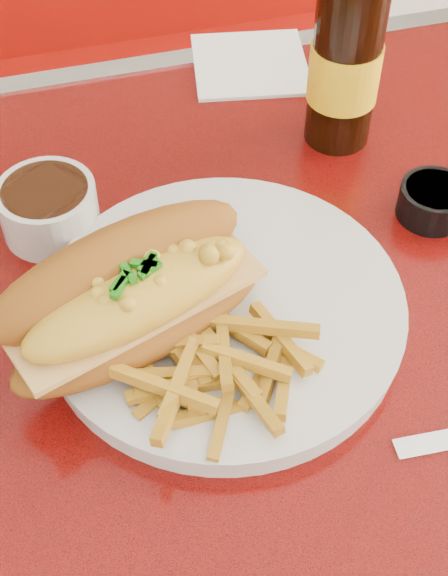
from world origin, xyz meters
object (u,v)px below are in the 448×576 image
object	(u,v)px
booth_bench_far	(109,162)
gravy_ramekin	(49,208)
dinner_plate	(224,309)
beer_bottle	(347,49)
fork	(231,361)
sauce_cup_right	(433,200)
mac_hoagie	(132,296)
diner_table	(217,426)

from	to	relation	value
booth_bench_far	gravy_ramekin	xyz separation A→B (m)	(-0.12, -0.65, 0.51)
dinner_plate	beer_bottle	size ratio (longest dim) A/B	1.14
fork	sauce_cup_right	size ratio (longest dim) A/B	1.72
fork	sauce_cup_right	xyz separation A→B (m)	(0.24, 0.13, -0.00)
booth_bench_far	sauce_cup_right	distance (m)	0.92
dinner_plate	fork	bearing A→B (deg)	-100.29
dinner_plate	mac_hoagie	world-z (taller)	mac_hoagie
booth_bench_far	fork	size ratio (longest dim) A/B	8.13
dinner_plate	mac_hoagie	size ratio (longest dim) A/B	1.28
dinner_plate	gravy_ramekin	size ratio (longest dim) A/B	3.02
diner_table	booth_bench_far	bearing A→B (deg)	90.00
diner_table	sauce_cup_right	size ratio (longest dim) A/B	14.31
booth_bench_far	sauce_cup_right	bearing A→B (deg)	-71.98
diner_table	sauce_cup_right	xyz separation A→B (m)	(0.24, 0.08, 0.18)
dinner_plate	gravy_ramekin	world-z (taller)	gravy_ramekin
diner_table	fork	bearing A→B (deg)	-90.68
fork	beer_bottle	distance (m)	0.34
booth_bench_far	beer_bottle	xyz separation A→B (m)	(0.19, -0.59, 0.59)
mac_hoagie	beer_bottle	distance (m)	0.34
diner_table	beer_bottle	distance (m)	0.39
booth_bench_far	fork	world-z (taller)	booth_bench_far
mac_hoagie	diner_table	bearing A→B (deg)	-19.97
dinner_plate	fork	world-z (taller)	same
mac_hoagie	sauce_cup_right	bearing A→B (deg)	-4.68
booth_bench_far	fork	xyz separation A→B (m)	(-0.00, -0.86, 0.50)
gravy_ramekin	mac_hoagie	bearing A→B (deg)	-72.10
sauce_cup_right	beer_bottle	size ratio (longest dim) A/B	0.31
mac_hoagie	dinner_plate	bearing A→B (deg)	-13.24
mac_hoagie	fork	distance (m)	0.09
dinner_plate	mac_hoagie	bearing A→B (deg)	-174.12
fork	beer_bottle	size ratio (longest dim) A/B	0.52
beer_bottle	dinner_plate	bearing A→B (deg)	-131.25
booth_bench_far	sauce_cup_right	xyz separation A→B (m)	(0.24, -0.73, 0.50)
dinner_plate	mac_hoagie	xyz separation A→B (m)	(-0.08, -0.01, 0.05)
sauce_cup_right	diner_table	bearing A→B (deg)	-161.51
dinner_plate	gravy_ramekin	xyz separation A→B (m)	(-0.13, 0.15, 0.02)
dinner_plate	fork	distance (m)	0.06
booth_bench_far	gravy_ramekin	world-z (taller)	booth_bench_far
diner_table	beer_bottle	bearing A→B (deg)	48.39
diner_table	dinner_plate	world-z (taller)	dinner_plate
diner_table	gravy_ramekin	distance (m)	0.27
dinner_plate	beer_bottle	world-z (taller)	beer_bottle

